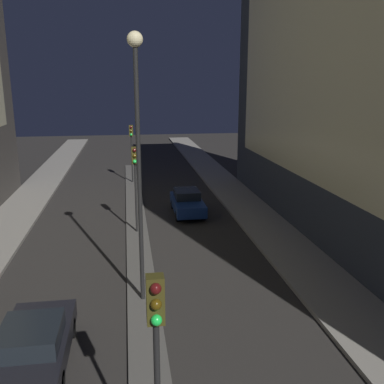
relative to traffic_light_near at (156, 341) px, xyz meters
The scene contains 7 objects.
median_strip 17.51m from the traffic_light_near, 90.00° to the left, with size 1.19×37.57×0.11m.
traffic_light_near is the anchor object (origin of this frame).
traffic_light_mid 15.82m from the traffic_light_near, 90.00° to the left, with size 0.32×0.42×4.71m.
traffic_light_far 28.23m from the traffic_light_near, 90.00° to the left, with size 0.32×0.42×4.71m.
street_lamp 8.64m from the traffic_light_near, 90.00° to the left, with size 0.53×0.53×9.63m.
car_left_lane 6.34m from the traffic_light_near, 125.18° to the left, with size 1.95×4.31×1.47m.
car_right_lane 19.50m from the traffic_light_near, 80.24° to the left, with size 1.79×4.29×1.51m.
Camera 1 is at (-0.40, -4.19, 8.06)m, focal length 40.00 mm.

